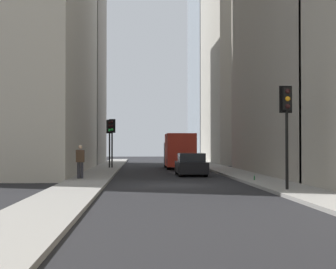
# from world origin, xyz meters

# --- Properties ---
(ground_plane) EXTENTS (135.00, 135.00, 0.00)m
(ground_plane) POSITION_xyz_m (0.00, 0.00, 0.00)
(ground_plane) COLOR black
(sidewalk_right) EXTENTS (90.00, 2.20, 0.14)m
(sidewalk_right) POSITION_xyz_m (0.00, 4.50, 0.07)
(sidewalk_right) COLOR gray
(sidewalk_right) RESTS_ON ground_plane
(sidewalk_left) EXTENTS (90.00, 2.20, 0.14)m
(sidewalk_left) POSITION_xyz_m (0.00, -4.50, 0.07)
(sidewalk_left) COLOR gray
(sidewalk_left) RESTS_ON ground_plane
(building_left_far) EXTENTS (16.20, 10.50, 28.50)m
(building_left_far) POSITION_xyz_m (31.97, -10.59, 14.26)
(building_left_far) COLOR #B7B2A5
(building_left_far) RESTS_ON ground_plane
(building_right_far) EXTENTS (12.68, 10.00, 26.28)m
(building_right_far) POSITION_xyz_m (29.00, 10.60, 13.14)
(building_right_far) COLOR gray
(building_right_far) RESTS_ON ground_plane
(delivery_truck) EXTENTS (6.46, 2.25, 2.84)m
(delivery_truck) POSITION_xyz_m (18.36, -1.40, 1.46)
(delivery_truck) COLOR red
(delivery_truck) RESTS_ON ground_plane
(sedan_black) EXTENTS (4.30, 1.78, 1.42)m
(sedan_black) POSITION_xyz_m (8.00, -1.40, 0.66)
(sedan_black) COLOR black
(sedan_black) RESTS_ON ground_plane
(traffic_light_foreground) EXTENTS (0.43, 0.52, 4.17)m
(traffic_light_foreground) POSITION_xyz_m (-4.69, -4.06, 3.20)
(traffic_light_foreground) COLOR black
(traffic_light_foreground) RESTS_ON sidewalk_left
(traffic_light_midblock) EXTENTS (0.43, 0.52, 3.87)m
(traffic_light_midblock) POSITION_xyz_m (17.29, 4.05, 2.98)
(traffic_light_midblock) COLOR black
(traffic_light_midblock) RESTS_ON sidewalk_right
(traffic_light_far_junction) EXTENTS (0.43, 0.52, 3.82)m
(traffic_light_far_junction) POSITION_xyz_m (17.28, 4.25, 2.95)
(traffic_light_far_junction) COLOR black
(traffic_light_far_junction) RESTS_ON sidewalk_right
(pedestrian) EXTENTS (0.26, 0.44, 1.78)m
(pedestrian) POSITION_xyz_m (3.02, 5.00, 1.11)
(pedestrian) COLOR #33333D
(pedestrian) RESTS_ON sidewalk_right
(discarded_bottle) EXTENTS (0.07, 0.07, 0.27)m
(discarded_bottle) POSITION_xyz_m (1.23, -3.99, 0.25)
(discarded_bottle) COLOR #236033
(discarded_bottle) RESTS_ON sidewalk_left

